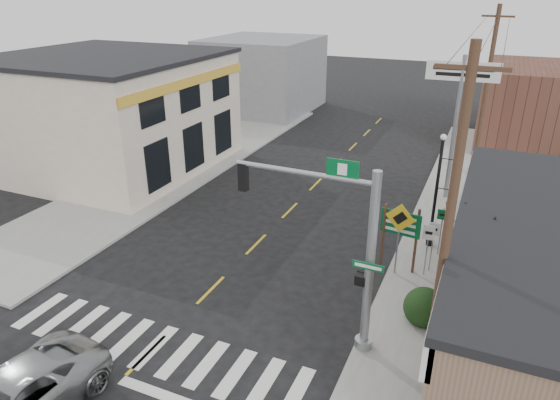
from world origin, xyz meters
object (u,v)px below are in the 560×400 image
at_px(guide_sign, 400,230).
at_px(fire_hydrant, 450,288).
at_px(traffic_signal_pole, 347,241).
at_px(utility_pole_near, 448,228).
at_px(dance_center_sign, 460,94).
at_px(bare_tree, 470,218).
at_px(lamp_post, 439,183).
at_px(utility_pole_far, 485,93).

height_order(guide_sign, fire_hydrant, guide_sign).
bearing_deg(traffic_signal_pole, fire_hydrant, 54.55).
bearing_deg(guide_sign, fire_hydrant, -21.44).
height_order(guide_sign, utility_pole_near, utility_pole_near).
bearing_deg(dance_center_sign, fire_hydrant, -85.38).
height_order(dance_center_sign, utility_pole_near, utility_pole_near).
relative_size(fire_hydrant, bare_tree, 0.15).
relative_size(traffic_signal_pole, lamp_post, 1.21).
bearing_deg(lamp_post, bare_tree, -63.07).
bearing_deg(utility_pole_near, traffic_signal_pole, 168.91).
xyz_separation_m(traffic_signal_pole, utility_pole_near, (2.80, -0.52, 1.24)).
bearing_deg(utility_pole_near, bare_tree, 81.17).
height_order(fire_hydrant, utility_pole_far, utility_pole_far).
relative_size(guide_sign, bare_tree, 0.57).
bearing_deg(guide_sign, dance_center_sign, 91.24).
bearing_deg(utility_pole_far, traffic_signal_pole, -91.18).
bearing_deg(traffic_signal_pole, dance_center_sign, 84.37).
relative_size(fire_hydrant, dance_center_sign, 0.10).
bearing_deg(dance_center_sign, lamp_post, -92.07).
relative_size(lamp_post, dance_center_sign, 0.68).
height_order(bare_tree, utility_pole_near, utility_pole_near).
distance_m(traffic_signal_pole, utility_pole_far, 18.27).
xyz_separation_m(lamp_post, utility_pole_near, (1.04, -8.36, 1.97)).
relative_size(lamp_post, utility_pole_near, 0.53).
xyz_separation_m(traffic_signal_pole, lamp_post, (1.75, 7.85, -0.73)).
bearing_deg(dance_center_sign, guide_sign, -98.80).
height_order(fire_hydrant, bare_tree, bare_tree).
relative_size(fire_hydrant, utility_pole_far, 0.08).
height_order(guide_sign, bare_tree, bare_tree).
distance_m(traffic_signal_pole, lamp_post, 8.07).
relative_size(lamp_post, utility_pole_far, 0.52).
xyz_separation_m(lamp_post, bare_tree, (1.50, -5.17, 0.92)).
relative_size(bare_tree, utility_pole_near, 0.51).
height_order(traffic_signal_pole, utility_pole_near, utility_pole_near).
distance_m(guide_sign, utility_pole_far, 13.39).
height_order(fire_hydrant, dance_center_sign, dance_center_sign).
height_order(traffic_signal_pole, dance_center_sign, dance_center_sign).
distance_m(traffic_signal_pole, bare_tree, 4.22).
bearing_deg(lamp_post, dance_center_sign, 101.26).
bearing_deg(dance_center_sign, bare_tree, -84.67).
height_order(fire_hydrant, lamp_post, lamp_post).
relative_size(guide_sign, fire_hydrant, 3.82).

